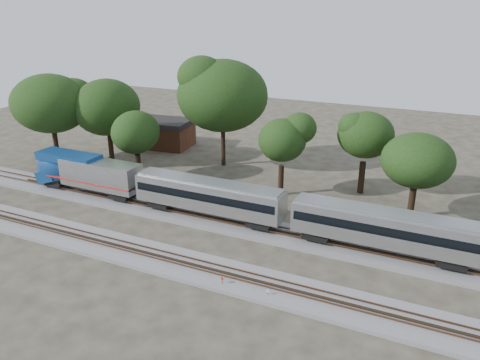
# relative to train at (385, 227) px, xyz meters

# --- Properties ---
(ground) EXTENTS (160.00, 160.00, 0.00)m
(ground) POSITION_rel_train_xyz_m (-15.29, -6.00, -3.30)
(ground) COLOR #383328
(ground) RESTS_ON ground
(track_far) EXTENTS (160.00, 5.00, 0.73)m
(track_far) POSITION_rel_train_xyz_m (-15.29, -0.00, -3.09)
(track_far) COLOR slate
(track_far) RESTS_ON ground
(track_near) EXTENTS (160.00, 5.00, 0.73)m
(track_near) POSITION_rel_train_xyz_m (-15.29, -10.00, -3.09)
(track_near) COLOR slate
(track_near) RESTS_ON ground
(train) EXTENTS (93.67, 3.23, 4.77)m
(train) POSITION_rel_train_xyz_m (0.00, 0.00, 0.00)
(train) COLOR #BABDC1
(train) RESTS_ON ground
(switch_stand_red) EXTENTS (0.32, 0.17, 1.06)m
(switch_stand_red) POSITION_rel_train_xyz_m (-11.97, -11.56, -2.62)
(switch_stand_red) COLOR #512D19
(switch_stand_red) RESTS_ON ground
(switch_stand_white) EXTENTS (0.27, 0.05, 0.86)m
(switch_stand_white) POSITION_rel_train_xyz_m (-7.66, -11.42, -2.75)
(switch_stand_white) COLOR #512D19
(switch_stand_white) RESTS_ON ground
(switch_lever) EXTENTS (0.50, 0.30, 0.30)m
(switch_lever) POSITION_rel_train_xyz_m (-8.59, -11.72, -3.15)
(switch_lever) COLOR #512D19
(switch_lever) RESTS_ON ground
(brick_building) EXTENTS (10.63, 8.10, 4.74)m
(brick_building) POSITION_rel_train_xyz_m (-41.55, 23.48, -0.91)
(brick_building) COLOR brown
(brick_building) RESTS_ON ground
(tree_0) EXTENTS (9.71, 9.71, 13.69)m
(tree_0) POSITION_rel_train_xyz_m (-51.24, 8.32, 6.24)
(tree_0) COLOR black
(tree_0) RESTS_ON ground
(tree_1) EXTENTS (8.99, 8.99, 12.67)m
(tree_1) POSITION_rel_train_xyz_m (-43.95, 12.45, 5.53)
(tree_1) COLOR black
(tree_1) RESTS_ON ground
(tree_2) EXTENTS (7.04, 7.04, 9.93)m
(tree_2) POSITION_rel_train_xyz_m (-35.42, 8.02, 3.60)
(tree_2) COLOR black
(tree_2) RESTS_ON ground
(tree_3) EXTENTS (11.06, 11.06, 15.60)m
(tree_3) POSITION_rel_train_xyz_m (-27.18, 18.68, 7.58)
(tree_3) COLOR black
(tree_3) RESTS_ON ground
(tree_4) EXTENTS (7.58, 7.58, 10.69)m
(tree_4) POSITION_rel_train_xyz_m (-14.83, 11.06, 4.14)
(tree_4) COLOR black
(tree_4) RESTS_ON ground
(tree_5) EXTENTS (8.10, 8.10, 11.42)m
(tree_5) POSITION_rel_train_xyz_m (-5.38, 16.23, 4.65)
(tree_5) COLOR black
(tree_5) RESTS_ON ground
(tree_6) EXTENTS (7.17, 7.17, 10.11)m
(tree_6) POSITION_rel_train_xyz_m (1.51, 11.02, 3.73)
(tree_6) COLOR black
(tree_6) RESTS_ON ground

